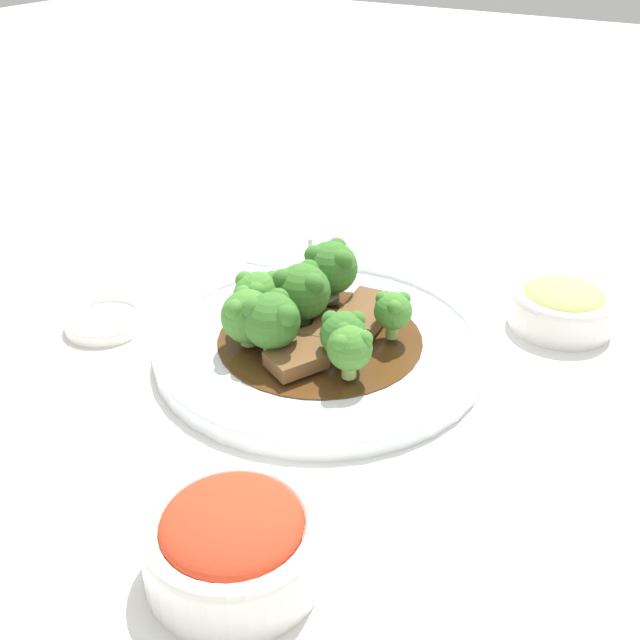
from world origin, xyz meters
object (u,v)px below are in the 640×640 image
beef_strip_0 (306,344)px  broccoli_floret_0 (343,334)px  beef_strip_1 (365,313)px  broccoli_floret_3 (258,295)px  broccoli_floret_4 (331,267)px  side_bowl_kimchi (233,540)px  main_plate (320,343)px  beef_strip_2 (296,360)px  side_bowl_appetizer (562,305)px  sauce_dish (105,321)px  broccoli_floret_6 (393,310)px  broccoli_floret_1 (302,290)px  broccoli_floret_2 (248,315)px  serving_spoon (317,282)px  beef_strip_3 (291,298)px  beef_strip_4 (332,328)px  broccoli_floret_7 (272,320)px  broccoli_floret_5 (350,347)px

beef_strip_0 → broccoli_floret_0: (-0.04, 0.00, 0.02)m
beef_strip_1 → broccoli_floret_3: (0.08, 0.06, 0.02)m
broccoli_floret_4 → side_bowl_kimchi: size_ratio=0.55×
beef_strip_0 → broccoli_floret_0: 0.05m
main_plate → beef_strip_2: beef_strip_2 is taller
side_bowl_kimchi → side_bowl_appetizer: bearing=-102.1°
broccoli_floret_4 → sauce_dish: bearing=36.0°
main_plate → side_bowl_kimchi: 0.25m
broccoli_floret_4 → broccoli_floret_6: (-0.08, 0.03, -0.01)m
beef_strip_0 → broccoli_floret_1: size_ratio=1.12×
broccoli_floret_2 → sauce_dish: broccoli_floret_2 is taller
beef_strip_2 → side_bowl_kimchi: (-0.07, 0.18, 0.00)m
broccoli_floret_2 → broccoli_floret_3: size_ratio=0.97×
side_bowl_kimchi → side_bowl_appetizer: (-0.08, -0.40, -0.00)m
broccoli_floret_0 → broccoli_floret_4: bearing=-53.8°
serving_spoon → broccoli_floret_0: bearing=130.7°
beef_strip_3 → beef_strip_4: beef_strip_3 is taller
beef_strip_0 → broccoli_floret_2: bearing=22.1°
sauce_dish → broccoli_floret_7: bearing=-172.7°
beef_strip_1 → broccoli_floret_7: (0.04, 0.09, 0.03)m
broccoli_floret_3 → beef_strip_3: bearing=-92.3°
broccoli_floret_5 → sauce_dish: bearing=5.8°
broccoli_floret_2 → broccoli_floret_4: broccoli_floret_4 is taller
broccoli_floret_0 → beef_strip_0: bearing=-3.9°
broccoli_floret_5 → side_bowl_appetizer: (-0.11, -0.20, -0.03)m
beef_strip_0 → beef_strip_4: size_ratio=1.14×
broccoli_floret_6 → broccoli_floret_7: bearing=45.3°
broccoli_floret_0 → broccoli_floret_3: bearing=-8.3°
side_bowl_kimchi → sauce_dish: bearing=-31.0°
broccoli_floret_1 → broccoli_floret_2: 0.06m
main_plate → broccoli_floret_3: (0.06, 0.01, 0.04)m
broccoli_floret_2 → broccoli_floret_6: bearing=-144.0°
broccoli_floret_1 → side_bowl_appetizer: broccoli_floret_1 is taller
broccoli_floret_5 → sauce_dish: (0.25, 0.03, -0.04)m
main_plate → broccoli_floret_7: broccoli_floret_7 is taller
beef_strip_0 → side_bowl_appetizer: side_bowl_appetizer is taller
main_plate → beef_strip_3: beef_strip_3 is taller
beef_strip_0 → broccoli_floret_5: (-0.05, 0.02, 0.02)m
beef_strip_0 → broccoli_floret_2: 0.05m
broccoli_floret_2 → side_bowl_appetizer: 0.30m
broccoli_floret_2 → side_bowl_appetizer: (-0.21, -0.20, -0.03)m
side_bowl_appetizer → broccoli_floret_0: bearing=55.3°
broccoli_floret_0 → broccoli_floret_1: 0.08m
beef_strip_2 → broccoli_floret_4: bearing=-73.6°
beef_strip_1 → sauce_dish: size_ratio=1.03×
beef_strip_4 → broccoli_floret_4: size_ratio=0.91×
beef_strip_1 → broccoli_floret_3: broccoli_floret_3 is taller
main_plate → broccoli_floret_5: bearing=141.3°
beef_strip_0 → serving_spoon: bearing=-63.7°
beef_strip_1 → side_bowl_kimchi: bearing=102.8°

